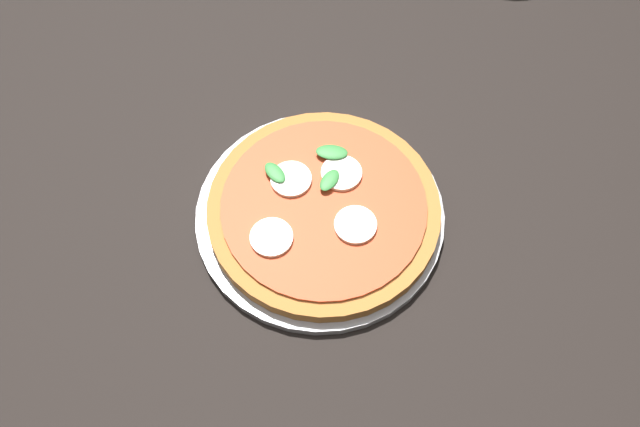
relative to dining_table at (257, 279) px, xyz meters
name	(u,v)px	position (x,y,z in m)	size (l,w,h in m)	color
ground_plane	(282,401)	(0.00, 0.00, -0.66)	(6.00, 6.00, 0.00)	#2D2B28
dining_table	(257,279)	(0.00, 0.00, 0.00)	(1.55, 1.14, 0.74)	black
serving_tray	(320,215)	(0.09, -0.04, 0.09)	(0.30, 0.30, 0.01)	#B2B2B7
pizza	(323,209)	(0.09, -0.04, 0.10)	(0.28, 0.28, 0.03)	#B27033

